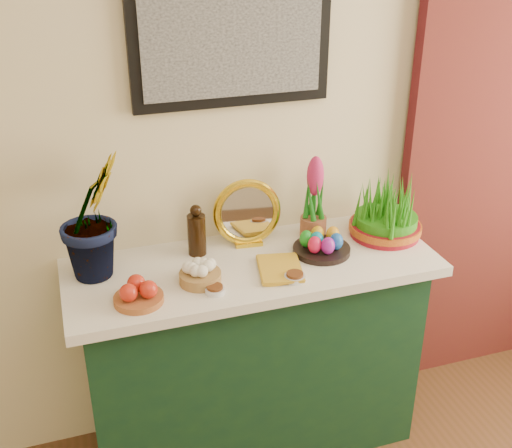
{
  "coord_description": "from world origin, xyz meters",
  "views": [
    {
      "loc": [
        -0.58,
        -0.0,
        2.09
      ],
      "look_at": [
        0.06,
        1.95,
        1.07
      ],
      "focal_mm": 45.0,
      "sensor_mm": 36.0,
      "label": 1
    }
  ],
  "objects_px": {
    "mirror": "(247,213)",
    "wheatgrass_sabzeh": "(386,212)",
    "hyacinth_green": "(91,197)",
    "book": "(259,269)",
    "sideboard": "(252,359)"
  },
  "relations": [
    {
      "from": "mirror",
      "to": "wheatgrass_sabzeh",
      "type": "xyz_separation_m",
      "value": [
        0.55,
        -0.11,
        -0.03
      ]
    },
    {
      "from": "sideboard",
      "to": "book",
      "type": "relative_size",
      "value": 6.33
    },
    {
      "from": "sideboard",
      "to": "book",
      "type": "height_order",
      "value": "book"
    },
    {
      "from": "sideboard",
      "to": "hyacinth_green",
      "type": "xyz_separation_m",
      "value": [
        -0.55,
        0.09,
        0.77
      ]
    },
    {
      "from": "sideboard",
      "to": "book",
      "type": "distance_m",
      "value": 0.49
    },
    {
      "from": "hyacinth_green",
      "to": "book",
      "type": "height_order",
      "value": "hyacinth_green"
    },
    {
      "from": "hyacinth_green",
      "to": "book",
      "type": "relative_size",
      "value": 2.96
    },
    {
      "from": "sideboard",
      "to": "hyacinth_green",
      "type": "height_order",
      "value": "hyacinth_green"
    },
    {
      "from": "mirror",
      "to": "wheatgrass_sabzeh",
      "type": "bearing_deg",
      "value": -10.8
    },
    {
      "from": "hyacinth_green",
      "to": "wheatgrass_sabzeh",
      "type": "distance_m",
      "value": 1.15
    },
    {
      "from": "book",
      "to": "wheatgrass_sabzeh",
      "type": "xyz_separation_m",
      "value": [
        0.58,
        0.13,
        0.09
      ]
    },
    {
      "from": "mirror",
      "to": "wheatgrass_sabzeh",
      "type": "height_order",
      "value": "mirror"
    },
    {
      "from": "book",
      "to": "wheatgrass_sabzeh",
      "type": "relative_size",
      "value": 0.7
    },
    {
      "from": "book",
      "to": "mirror",
      "type": "bearing_deg",
      "value": 94.73
    },
    {
      "from": "sideboard",
      "to": "mirror",
      "type": "relative_size",
      "value": 4.74
    }
  ]
}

